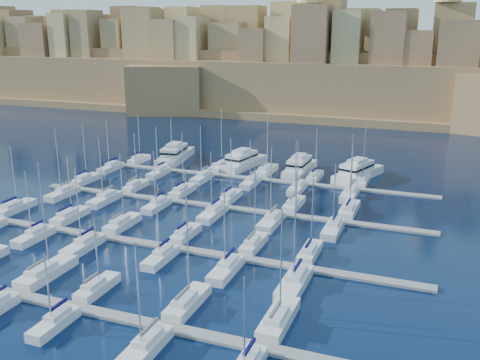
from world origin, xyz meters
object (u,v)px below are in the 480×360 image
at_px(sailboat_4, 187,302).
at_px(motor_yacht_a, 175,154).
at_px(sailboat_2, 46,272).
at_px(motor_yacht_b, 243,161).
at_px(motor_yacht_d, 358,171).
at_px(motor_yacht_c, 300,167).

distance_m(sailboat_4, motor_yacht_a, 80.63).
relative_size(sailboat_2, sailboat_4, 1.16).
xyz_separation_m(motor_yacht_a, motor_yacht_b, (20.00, -0.66, 0.00)).
bearing_deg(motor_yacht_d, sailboat_4, -98.86).
relative_size(motor_yacht_c, motor_yacht_d, 0.90).
distance_m(motor_yacht_a, motor_yacht_d, 49.56).
distance_m(motor_yacht_c, motor_yacht_d, 14.22).
height_order(motor_yacht_b, motor_yacht_c, same).
xyz_separation_m(motor_yacht_c, motor_yacht_d, (14.20, 0.61, 0.00)).
bearing_deg(motor_yacht_d, sailboat_2, -116.13).
height_order(sailboat_2, motor_yacht_a, sailboat_2).
bearing_deg(motor_yacht_b, motor_yacht_a, 178.11).
distance_m(sailboat_4, motor_yacht_d, 71.16).
bearing_deg(motor_yacht_c, sailboat_2, -106.13).
bearing_deg(motor_yacht_a, motor_yacht_c, -1.77).
bearing_deg(motor_yacht_c, motor_yacht_a, 178.23).
xyz_separation_m(motor_yacht_a, motor_yacht_d, (49.56, -0.48, 0.00)).
bearing_deg(sailboat_2, motor_yacht_c, 73.87).
bearing_deg(motor_yacht_b, sailboat_2, -93.79).
xyz_separation_m(motor_yacht_a, motor_yacht_c, (35.36, -1.09, 0.00)).
bearing_deg(sailboat_2, motor_yacht_d, 63.87).
bearing_deg(motor_yacht_b, motor_yacht_d, 0.35).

